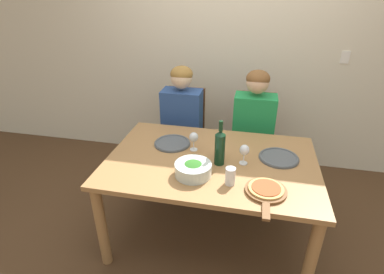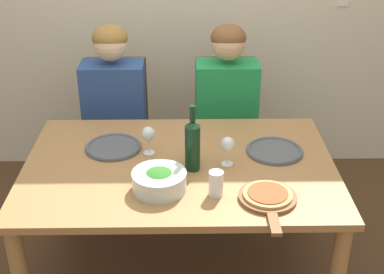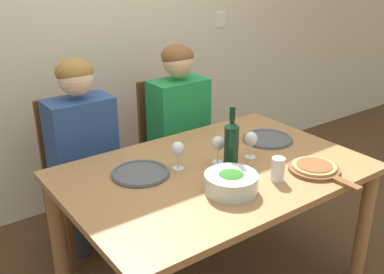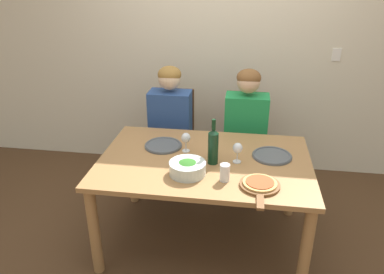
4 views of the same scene
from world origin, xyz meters
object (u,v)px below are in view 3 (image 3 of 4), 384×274
(pizza_on_board, at_px, (316,169))
(wine_glass_right, at_px, (251,140))
(chair_right, at_px, (171,143))
(wine_bottle, at_px, (231,144))
(dinner_plate_left, at_px, (140,173))
(broccoli_bowl, at_px, (231,183))
(wine_glass_left, at_px, (178,150))
(dinner_plate_right, at_px, (268,139))
(wine_glass_centre, at_px, (218,145))
(person_woman, at_px, (83,141))
(person_man, at_px, (180,118))
(water_tumbler, at_px, (278,169))
(chair_left, at_px, (79,169))

(pizza_on_board, height_order, wine_glass_right, wine_glass_right)
(chair_right, relative_size, wine_glass_right, 6.33)
(wine_bottle, height_order, dinner_plate_left, wine_bottle)
(dinner_plate_left, bearing_deg, pizza_on_board, -33.60)
(broccoli_bowl, bearing_deg, wine_glass_left, 101.11)
(dinner_plate_right, relative_size, wine_glass_centre, 1.94)
(person_woman, relative_size, dinner_plate_left, 4.18)
(dinner_plate_right, bearing_deg, pizza_on_board, -102.42)
(person_man, height_order, water_tumbler, person_man)
(chair_left, xyz_separation_m, dinner_plate_right, (0.90, -0.73, 0.23))
(dinner_plate_right, distance_m, pizza_on_board, 0.45)
(person_man, height_order, wine_bottle, person_man)
(wine_bottle, distance_m, wine_glass_centre, 0.10)
(dinner_plate_left, bearing_deg, water_tumbler, -40.97)
(pizza_on_board, xyz_separation_m, wine_glass_centre, (-0.34, 0.37, 0.09))
(wine_glass_right, bearing_deg, person_man, 85.99)
(broccoli_bowl, height_order, wine_glass_right, wine_glass_right)
(person_man, xyz_separation_m, dinner_plate_left, (-0.63, -0.56, 0.00))
(wine_glass_centre, bearing_deg, wine_bottle, -83.72)
(chair_right, xyz_separation_m, pizza_on_board, (0.11, -1.17, 0.24))
(dinner_plate_right, bearing_deg, chair_left, 140.76)
(broccoli_bowl, distance_m, wine_glass_right, 0.40)
(chair_left, xyz_separation_m, broccoli_bowl, (0.32, -1.07, 0.27))
(wine_glass_left, bearing_deg, person_man, 54.50)
(broccoli_bowl, distance_m, dinner_plate_left, 0.47)
(broccoli_bowl, height_order, wine_glass_centre, wine_glass_centre)
(chair_left, bearing_deg, dinner_plate_left, -84.80)
(person_woman, height_order, person_man, same)
(person_man, distance_m, dinner_plate_right, 0.65)
(person_man, distance_m, pizza_on_board, 1.06)
(chair_right, distance_m, wine_glass_left, 0.92)
(wine_glass_left, bearing_deg, wine_glass_centre, -16.44)
(dinner_plate_left, relative_size, wine_glass_right, 1.94)
(pizza_on_board, height_order, water_tumbler, water_tumbler)
(pizza_on_board, bearing_deg, water_tumbler, 168.27)
(dinner_plate_right, height_order, wine_glass_left, wine_glass_left)
(chair_left, distance_m, wine_glass_right, 1.12)
(pizza_on_board, xyz_separation_m, wine_glass_right, (-0.16, 0.32, 0.09))
(chair_right, relative_size, wine_glass_left, 6.33)
(wine_glass_left, bearing_deg, dinner_plate_right, 0.39)
(chair_right, height_order, dinner_plate_right, chair_right)
(chair_right, height_order, wine_glass_left, chair_right)
(person_woman, bearing_deg, chair_left, 90.00)
(person_man, relative_size, broccoli_bowl, 4.89)
(wine_bottle, distance_m, pizza_on_board, 0.45)
(person_woman, bearing_deg, wine_bottle, -58.75)
(chair_right, relative_size, person_woman, 0.78)
(person_woman, height_order, wine_glass_left, person_woman)
(water_tumbler, bearing_deg, wine_glass_left, 129.73)
(broccoli_bowl, xyz_separation_m, wine_glass_left, (-0.07, 0.34, 0.06))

